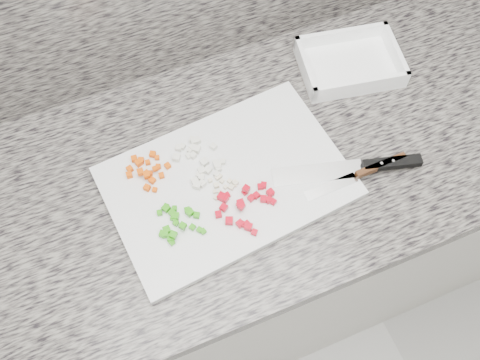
% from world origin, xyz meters
% --- Properties ---
extents(cabinet, '(3.92, 0.62, 0.86)m').
position_xyz_m(cabinet, '(0.00, 1.44, 0.43)').
color(cabinet, silver).
rests_on(cabinet, ground).
extents(countertop, '(3.96, 0.64, 0.04)m').
position_xyz_m(countertop, '(0.00, 1.44, 0.88)').
color(countertop, '#68645C').
rests_on(countertop, cabinet).
extents(cutting_board, '(0.51, 0.36, 0.02)m').
position_xyz_m(cutting_board, '(-0.01, 1.40, 0.91)').
color(cutting_board, silver).
rests_on(cutting_board, countertop).
extents(carrot_pile, '(0.09, 0.10, 0.02)m').
position_xyz_m(carrot_pile, '(-0.16, 1.48, 0.92)').
color(carrot_pile, '#D14A04').
rests_on(carrot_pile, cutting_board).
extents(onion_pile, '(0.10, 0.12, 0.01)m').
position_xyz_m(onion_pile, '(-0.05, 1.46, 0.92)').
color(onion_pile, beige).
rests_on(onion_pile, cutting_board).
extents(green_pepper_pile, '(0.09, 0.09, 0.02)m').
position_xyz_m(green_pepper_pile, '(-0.14, 1.35, 0.92)').
color(green_pepper_pile, '#288D0C').
rests_on(green_pepper_pile, cutting_board).
extents(red_pepper_pile, '(0.13, 0.11, 0.02)m').
position_xyz_m(red_pepper_pile, '(-0.00, 1.33, 0.92)').
color(red_pepper_pile, '#B30214').
rests_on(red_pepper_pile, cutting_board).
extents(garlic_pile, '(0.06, 0.05, 0.01)m').
position_xyz_m(garlic_pile, '(-0.02, 1.39, 0.92)').
color(garlic_pile, beige).
rests_on(garlic_pile, cutting_board).
extents(chef_knife, '(0.31, 0.11, 0.02)m').
position_xyz_m(chef_knife, '(0.26, 1.32, 0.92)').
color(chef_knife, white).
rests_on(chef_knife, cutting_board).
extents(paring_knife, '(0.23, 0.03, 0.02)m').
position_xyz_m(paring_knife, '(0.26, 1.31, 0.92)').
color(paring_knife, white).
rests_on(paring_knife, cutting_board).
extents(tray, '(0.25, 0.20, 0.05)m').
position_xyz_m(tray, '(0.36, 1.57, 0.92)').
color(tray, white).
rests_on(tray, countertop).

